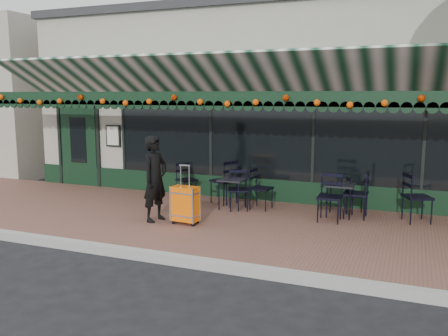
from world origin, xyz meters
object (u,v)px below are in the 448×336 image
at_px(chair_solo, 187,180).
at_px(cafe_table_a, 340,187).
at_px(chair_a_extra, 417,198).
at_px(chair_a_front, 330,198).
at_px(chair_b_right, 261,189).
at_px(chair_a_left, 356,194).
at_px(chair_b_left, 224,181).
at_px(chair_b_front, 239,190).
at_px(cafe_table_b, 232,182).
at_px(woman, 155,179).
at_px(suitcase, 185,204).
at_px(chair_a_right, 356,196).

bearing_deg(chair_solo, cafe_table_a, -65.89).
bearing_deg(chair_a_extra, chair_a_front, 86.20).
distance_m(chair_a_extra, chair_b_right, 3.04).
distance_m(chair_a_left, chair_b_left, 2.87).
bearing_deg(chair_b_left, chair_a_left, 109.96).
bearing_deg(chair_solo, chair_b_left, -70.94).
bearing_deg(chair_solo, chair_b_front, -83.08).
bearing_deg(cafe_table_b, woman, -124.78).
distance_m(chair_a_front, chair_b_front, 1.92).
bearing_deg(cafe_table_a, woman, -153.04).
bearing_deg(cafe_table_b, chair_a_front, -7.41).
relative_size(cafe_table_a, cafe_table_b, 1.02).
height_order(cafe_table_b, chair_solo, chair_solo).
bearing_deg(chair_b_right, chair_b_left, 82.75).
bearing_deg(cafe_table_a, chair_a_left, 5.36).
height_order(suitcase, chair_a_front, suitcase).
height_order(cafe_table_b, chair_a_extra, chair_a_extra).
relative_size(chair_a_left, chair_b_right, 1.08).
xyz_separation_m(suitcase, chair_a_right, (2.87, 1.92, 0.01)).
bearing_deg(cafe_table_a, chair_a_extra, 4.34).
relative_size(woman, cafe_table_a, 2.51).
distance_m(cafe_table_a, chair_b_right, 1.64).
bearing_deg(chair_b_right, suitcase, 156.00).
bearing_deg(chair_a_extra, chair_b_left, 64.45).
bearing_deg(woman, chair_a_extra, -58.89).
bearing_deg(chair_a_extra, cafe_table_b, 70.87).
height_order(chair_a_front, chair_solo, chair_a_front).
distance_m(suitcase, chair_a_right, 3.45).
bearing_deg(chair_a_extra, cafe_table_a, 70.67).
bearing_deg(chair_solo, cafe_table_b, -83.42).
height_order(chair_a_front, chair_a_extra, chair_a_extra).
bearing_deg(suitcase, chair_a_front, 30.89).
distance_m(suitcase, cafe_table_a, 3.07).
bearing_deg(chair_b_left, woman, 5.00).
bearing_deg(chair_a_right, chair_a_extra, -119.66).
xyz_separation_m(chair_a_extra, chair_b_right, (-3.04, -0.09, -0.04)).
bearing_deg(chair_b_front, chair_b_left, 113.53).
distance_m(cafe_table_b, chair_b_front, 0.23).
distance_m(chair_a_extra, chair_b_front, 3.47).
height_order(chair_a_left, chair_b_left, chair_b_left).
bearing_deg(chair_a_front, chair_b_left, 163.41).
bearing_deg(suitcase, chair_b_left, 94.49).
distance_m(woman, chair_a_right, 4.01).
relative_size(chair_b_left, chair_b_front, 1.17).
height_order(chair_a_right, chair_b_left, chair_b_left).
height_order(chair_a_right, chair_b_right, chair_b_right).
bearing_deg(chair_a_front, woman, -159.82).
relative_size(chair_b_right, chair_b_front, 1.03).
distance_m(suitcase, chair_a_left, 3.33).
height_order(woman, cafe_table_a, woman).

